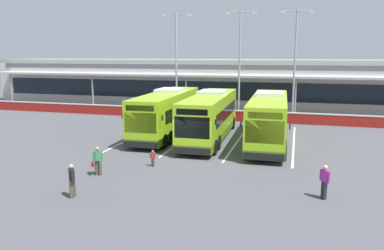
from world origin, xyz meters
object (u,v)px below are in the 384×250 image
Objects in this scene: coach_bus_centre at (269,120)px; pedestrian_in_dark_coat at (325,181)px; coach_bus_leftmost at (167,113)px; pedestrian_near_bin at (72,179)px; lamp_post_east at (295,58)px; lamp_post_west at (176,58)px; pedestrian_child at (153,158)px; pedestrian_with_handbag at (98,160)px; coach_bus_left_centre at (210,117)px; lamp_post_centre at (240,58)px.

pedestrian_in_dark_coat is (3.39, -10.62, -0.91)m from coach_bus_centre.
coach_bus_leftmost is 14.52m from pedestrian_near_bin.
lamp_post_east is (9.54, 24.89, 5.42)m from pedestrian_near_bin.
lamp_post_west is (-2.95, 24.64, 5.42)m from pedestrian_near_bin.
lamp_post_east is (9.99, 10.41, 4.50)m from coach_bus_leftmost.
lamp_post_east is (7.75, 19.28, 5.75)m from pedestrian_child.
coach_bus_leftmost is at bearing 91.77° from pedestrian_near_bin.
pedestrian_with_handbag and pedestrian_near_bin have the same top height.
pedestrian_with_handbag is 1.00× the size of pedestrian_in_dark_coat.
lamp_post_east is at bearing 94.69° from pedestrian_in_dark_coat.
lamp_post_west is at bearing 123.49° from pedestrian_in_dark_coat.
coach_bus_left_centre is 11.30m from pedestrian_with_handbag.
coach_bus_leftmost is 15.11m from lamp_post_east.
lamp_post_east is at bearing 46.20° from coach_bus_leftmost.
coach_bus_centre is 7.55× the size of pedestrian_with_handbag.
coach_bus_left_centre is (3.84, -0.67, 0.00)m from coach_bus_leftmost.
coach_bus_centre is 16.09m from lamp_post_west.
pedestrian_near_bin is 25.56m from lamp_post_centre.
coach_bus_centre is 1.11× the size of lamp_post_east.
lamp_post_centre reaches higher than pedestrian_with_handbag.
pedestrian_in_dark_coat is 1.00× the size of pedestrian_near_bin.
pedestrian_near_bin reaches higher than pedestrian_child.
lamp_post_west reaches higher than pedestrian_with_handbag.
lamp_post_west reaches higher than coach_bus_left_centre.
lamp_post_centre is at bearing 78.10° from pedestrian_with_handbag.
lamp_post_centre is (6.93, 0.02, 0.00)m from lamp_post_west.
pedestrian_with_handbag is 3.33m from pedestrian_child.
pedestrian_child is (2.24, -8.86, -1.24)m from coach_bus_leftmost.
coach_bus_centre is at bearing -98.11° from lamp_post_east.
pedestrian_near_bin is (-7.94, -13.68, -0.91)m from coach_bus_centre.
coach_bus_centre is 7.55× the size of pedestrian_in_dark_coat.
coach_bus_centre is at bearing -45.18° from lamp_post_west.
lamp_post_centre is (-7.35, 21.60, 5.42)m from pedestrian_in_dark_coat.
coach_bus_centre is 13.47m from pedestrian_with_handbag.
coach_bus_left_centre is 7.55× the size of pedestrian_in_dark_coat.
pedestrian_child is 20.01m from lamp_post_centre.
lamp_post_east reaches higher than pedestrian_with_handbag.
coach_bus_left_centre is 13.39m from pedestrian_in_dark_coat.
coach_bus_left_centre is 1.11× the size of lamp_post_east.
pedestrian_child is at bearing 45.54° from pedestrian_with_handbag.
lamp_post_centre is (-3.96, 10.98, 4.50)m from coach_bus_centre.
coach_bus_leftmost is 16.43m from pedestrian_in_dark_coat.
coach_bus_left_centre is at bearing -59.65° from lamp_post_west.
pedestrian_near_bin is at bearing -88.23° from coach_bus_leftmost.
pedestrian_child is at bearing -101.06° from coach_bus_left_centre.
pedestrian_near_bin is 0.15× the size of lamp_post_east.
pedestrian_child is at bearing -76.00° from lamp_post_west.
lamp_post_east reaches higher than pedestrian_child.
coach_bus_centre is 12.18× the size of pedestrian_child.
coach_bus_left_centre is at bearing 126.44° from pedestrian_in_dark_coat.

